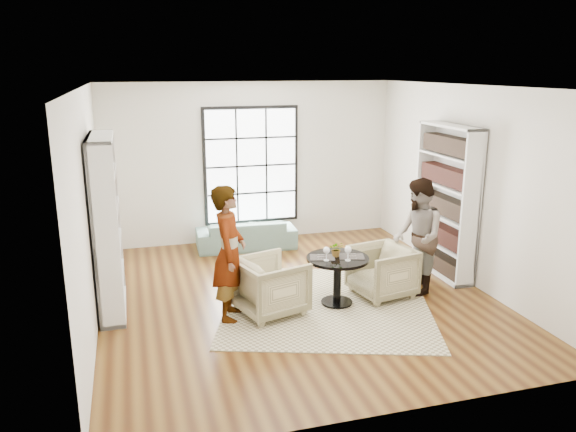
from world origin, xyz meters
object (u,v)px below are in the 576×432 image
object	(u,v)px
wine_glass_left	(326,251)
armchair_left	(270,286)
armchair_right	(382,272)
person_left	(229,253)
wine_glass_right	(348,250)
flower_centerpiece	(337,249)
sofa	(246,234)
pedestal_table	(337,270)
person_right	(418,237)

from	to	relation	value
wine_glass_left	armchair_left	bearing A→B (deg)	175.06
armchair_right	person_left	size ratio (longest dim) A/B	0.45
armchair_right	person_left	xyz separation A→B (m)	(-2.26, -0.13, 0.53)
wine_glass_left	wine_glass_right	world-z (taller)	wine_glass_right
armchair_left	flower_centerpiece	distance (m)	1.06
armchair_right	person_left	distance (m)	2.32
wine_glass_left	sofa	bearing A→B (deg)	99.67
sofa	wine_glass_left	distance (m)	3.05
sofa	armchair_right	xyz separation A→B (m)	(1.44, -2.75, 0.11)
pedestal_table	armchair_right	xyz separation A→B (m)	(0.73, 0.11, -0.14)
armchair_left	wine_glass_right	size ratio (longest dim) A/B	4.10
person_left	flower_centerpiece	size ratio (longest dim) A/B	8.26
armchair_left	person_left	size ratio (longest dim) A/B	0.47
pedestal_table	person_right	world-z (taller)	person_right
armchair_left	wine_glass_left	distance (m)	0.90
sofa	wine_glass_right	size ratio (longest dim) A/B	8.67
pedestal_table	wine_glass_left	distance (m)	0.40
wine_glass_right	person_right	bearing A→B (deg)	12.96
armchair_left	flower_centerpiece	xyz separation A→B (m)	(0.97, 0.07, 0.42)
sofa	person_left	bearing A→B (deg)	77.05
person_left	wine_glass_left	bearing A→B (deg)	-74.95
person_right	person_left	bearing A→B (deg)	-73.83
pedestal_table	sofa	world-z (taller)	pedestal_table
armchair_left	armchair_right	distance (m)	1.71
person_right	wine_glass_left	size ratio (longest dim) A/B	8.63
person_left	wine_glass_left	size ratio (longest dim) A/B	9.10
pedestal_table	armchair_right	size ratio (longest dim) A/B	1.07
wine_glass_left	wine_glass_right	xyz separation A→B (m)	(0.28, -0.08, 0.01)
pedestal_table	person_right	bearing A→B (deg)	4.81
pedestal_table	flower_centerpiece	size ratio (longest dim) A/B	3.99
armchair_left	wine_glass_right	world-z (taller)	wine_glass_right
wine_glass_left	person_left	bearing A→B (deg)	177.11
armchair_right	wine_glass_right	size ratio (longest dim) A/B	3.92
pedestal_table	wine_glass_left	xyz separation A→B (m)	(-0.20, -0.09, 0.33)
wine_glass_right	flower_centerpiece	xyz separation A→B (m)	(-0.09, 0.21, -0.04)
pedestal_table	person_right	xyz separation A→B (m)	(1.28, 0.11, 0.35)
person_left	person_right	distance (m)	2.81
person_right	wine_glass_left	world-z (taller)	person_right
wine_glass_right	flower_centerpiece	size ratio (longest dim) A/B	0.95
pedestal_table	armchair_left	xyz separation A→B (m)	(-0.97, -0.02, -0.12)
person_right	flower_centerpiece	world-z (taller)	person_right
armchair_right	wine_glass_right	distance (m)	0.85
wine_glass_right	person_left	bearing A→B (deg)	174.86
sofa	armchair_right	world-z (taller)	armchair_right
armchair_left	person_left	bearing A→B (deg)	73.26
sofa	flower_centerpiece	distance (m)	2.95
sofa	flower_centerpiece	world-z (taller)	flower_centerpiece
armchair_right	pedestal_table	bearing A→B (deg)	-92.69
person_right	armchair_right	bearing A→B (deg)	-76.53
flower_centerpiece	armchair_left	bearing A→B (deg)	-176.14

